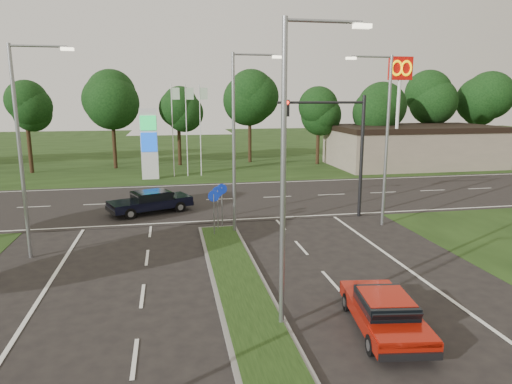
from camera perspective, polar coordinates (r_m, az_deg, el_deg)
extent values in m
cube|color=black|center=(61.90, -8.62, 5.22)|extent=(160.00, 50.00, 0.02)
cube|color=black|center=(31.33, -6.23, -1.01)|extent=(160.00, 12.00, 0.02)
cube|color=slate|center=(12.72, 1.77, -20.64)|extent=(2.00, 26.00, 0.12)
cube|color=gray|center=(49.22, 18.99, 5.41)|extent=(16.00, 9.00, 4.00)
cylinder|color=gray|center=(13.09, 3.40, 1.29)|extent=(0.16, 0.16, 9.00)
cylinder|color=gray|center=(13.34, 8.54, 20.37)|extent=(2.20, 0.10, 0.10)
cube|color=#FFF2CC|center=(13.72, 13.13, 19.54)|extent=(0.50, 0.22, 0.12)
cylinder|color=gray|center=(22.82, -2.79, 5.76)|extent=(0.16, 0.16, 9.00)
cylinder|color=gray|center=(22.97, -0.07, 16.81)|extent=(2.20, 0.10, 0.10)
cube|color=#FFF2CC|center=(23.19, 2.72, 16.50)|extent=(0.50, 0.22, 0.12)
cylinder|color=gray|center=(21.50, -27.39, 4.10)|extent=(0.16, 0.16, 9.00)
cylinder|color=gray|center=(21.18, -25.58, 16.14)|extent=(2.20, 0.10, 0.10)
cube|color=#FFF2CC|center=(20.93, -22.53, 16.17)|extent=(0.50, 0.22, 0.12)
cylinder|color=gray|center=(25.30, 16.02, 5.91)|extent=(0.16, 0.16, 9.00)
cylinder|color=gray|center=(24.80, 14.25, 16.08)|extent=(2.20, 0.10, 0.10)
cube|color=#FFF2CC|center=(24.35, 11.80, 16.04)|extent=(0.50, 0.22, 0.12)
cylinder|color=black|center=(26.99, 13.05, 4.26)|extent=(0.20, 0.20, 7.00)
cylinder|color=black|center=(25.87, 8.20, 11.02)|extent=(5.00, 0.14, 0.14)
cube|color=black|center=(25.30, 3.82, 10.42)|extent=(0.28, 0.28, 0.90)
sphere|color=#FF190C|center=(25.12, 3.94, 11.09)|extent=(0.20, 0.20, 0.20)
cylinder|color=gray|center=(22.81, -5.27, -2.97)|extent=(0.06, 0.06, 2.20)
cylinder|color=#0C26A5|center=(22.58, -5.32, -0.51)|extent=(0.56, 0.04, 0.56)
cylinder|color=gray|center=(23.81, -4.79, -2.33)|extent=(0.06, 0.06, 2.20)
cylinder|color=#0C26A5|center=(23.58, -4.83, 0.02)|extent=(0.56, 0.04, 0.56)
cylinder|color=gray|center=(24.51, -4.27, -1.91)|extent=(0.06, 0.06, 2.20)
cylinder|color=#0C26A5|center=(24.30, -4.30, 0.38)|extent=(0.56, 0.04, 0.56)
cube|color=silver|center=(39.70, -13.21, 5.83)|extent=(1.40, 0.30, 6.00)
cube|color=#0CA53F|center=(39.38, -13.34, 8.40)|extent=(1.30, 0.08, 1.20)
cube|color=#0C3FBF|center=(39.50, -13.23, 6.09)|extent=(1.30, 0.08, 1.60)
cylinder|color=silver|center=(40.58, -10.38, 7.48)|extent=(0.08, 0.08, 8.00)
cube|color=#B2D8B2|center=(40.48, -10.04, 12.02)|extent=(0.70, 0.02, 1.00)
cylinder|color=silver|center=(40.61, -8.67, 7.54)|extent=(0.08, 0.08, 8.00)
cube|color=#B2D8B2|center=(40.52, -8.31, 12.08)|extent=(0.70, 0.02, 1.00)
cylinder|color=silver|center=(40.67, -6.97, 7.60)|extent=(0.08, 0.08, 8.00)
cube|color=#B2D8B2|center=(40.60, -6.58, 12.12)|extent=(0.70, 0.02, 1.00)
cylinder|color=silver|center=(43.58, 17.25, 8.75)|extent=(0.30, 0.30, 10.00)
cube|color=#BF0C07|center=(43.61, 17.61, 14.53)|extent=(2.20, 0.35, 2.00)
torus|color=#FFC600|center=(43.21, 17.21, 14.58)|extent=(1.06, 0.16, 1.06)
torus|color=#FFC600|center=(43.63, 18.29, 14.48)|extent=(1.06, 0.16, 1.06)
cylinder|color=black|center=(46.77, -7.92, 5.89)|extent=(0.36, 0.36, 4.40)
sphere|color=black|center=(46.54, -8.07, 11.16)|extent=(6.00, 6.00, 6.00)
sphere|color=black|center=(46.36, -7.72, 12.40)|extent=(4.80, 4.80, 4.80)
cube|color=#A11508|center=(14.62, 15.70, -14.47)|extent=(2.26, 4.36, 0.43)
cube|color=black|center=(14.37, 15.90, -13.15)|extent=(1.69, 2.01, 0.40)
cube|color=#A11508|center=(14.29, 15.94, -12.43)|extent=(1.56, 1.67, 0.04)
cylinder|color=black|center=(15.65, 11.32, -13.34)|extent=(0.27, 0.61, 0.59)
cylinder|color=black|center=(16.09, 16.80, -12.92)|extent=(0.27, 0.61, 0.59)
cylinder|color=black|center=(13.38, 14.24, -18.08)|extent=(0.27, 0.61, 0.59)
cylinder|color=black|center=(13.89, 20.62, -17.33)|extent=(0.27, 0.61, 0.59)
cube|color=black|center=(28.33, -13.08, -1.37)|extent=(5.17, 3.61, 0.49)
cube|color=black|center=(28.26, -12.94, -0.42)|extent=(2.58, 2.33, 0.46)
cube|color=black|center=(28.22, -12.97, 0.03)|extent=(2.19, 2.10, 0.04)
cylinder|color=black|center=(27.09, -15.45, -2.65)|extent=(0.71, 0.45, 0.67)
cylinder|color=black|center=(28.77, -16.54, -1.89)|extent=(0.71, 0.45, 0.67)
cylinder|color=black|center=(28.12, -9.50, -1.87)|extent=(0.71, 0.45, 0.67)
cylinder|color=black|center=(29.74, -10.88, -1.17)|extent=(0.71, 0.45, 0.67)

